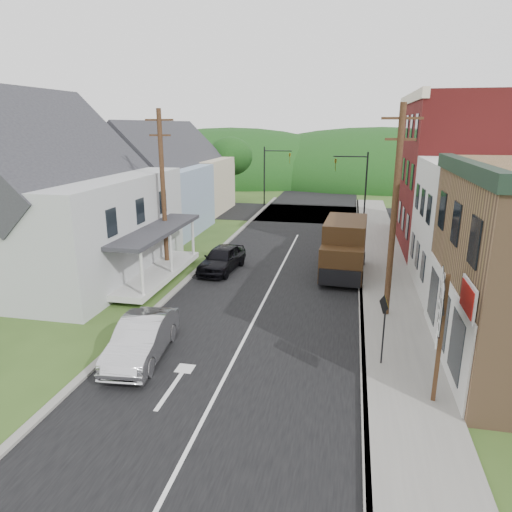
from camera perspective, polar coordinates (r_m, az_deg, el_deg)
The scene contains 24 objects.
ground at distance 18.27m, azimuth -1.49°, elevation -10.43°, with size 120.00×120.00×0.00m, color #2D4719.
road at distance 27.42m, azimuth 3.29°, elevation -1.22°, with size 9.00×90.00×0.02m, color black.
cross_road at distance 43.83m, azimuth 6.62°, elevation 5.29°, with size 60.00×9.00×0.02m, color black.
sidewalk_right at distance 25.32m, azimuth 15.93°, elevation -3.15°, with size 2.80×55.00×0.15m, color slate.
curb_right at distance 25.24m, azimuth 12.88°, elevation -2.99°, with size 0.20×55.00×0.15m, color slate.
curb_left at distance 26.61m, azimuth -7.32°, elevation -1.74°, with size 0.30×55.00×0.12m, color slate.
storefront_white at distance 25.06m, azimuth 28.97°, elevation 2.78°, with size 8.00×7.00×6.50m, color silver.
storefront_red at distance 33.89m, azimuth 24.86°, elevation 9.31°, with size 8.00×12.00×10.00m, color maroon.
house_gray at distance 27.28m, azimuth -23.93°, elevation 6.47°, with size 10.20×12.24×8.35m.
house_blue at distance 36.34m, azimuth -12.49°, elevation 8.69°, with size 7.14×8.16×7.28m.
house_cream at distance 44.82m, azimuth -8.38°, elevation 10.24°, with size 7.14×8.16×7.28m.
utility_pole_right at distance 19.80m, azimuth 16.89°, elevation 5.22°, with size 1.60×0.26×9.00m.
utility_pole_left at distance 26.25m, azimuth -11.54°, elevation 8.13°, with size 1.60×0.26×9.00m.
traffic_signal_right at distance 39.65m, azimuth 12.60°, elevation 9.37°, with size 2.87×0.20×6.00m.
traffic_signal_left at distance 47.30m, azimuth 1.90°, elevation 10.78°, with size 2.87×0.20×6.00m.
tree_left_b at distance 34.94m, azimuth -25.16°, elevation 9.25°, with size 4.80×4.80×6.94m.
tree_left_c at distance 42.58m, azimuth -21.11°, elevation 12.09°, with size 5.80×5.80×8.41m.
tree_left_d at distance 49.68m, azimuth -3.26°, elevation 12.33°, with size 4.80×4.80×6.94m.
forested_ridge at distance 71.47m, azimuth 8.76°, elevation 9.40°, with size 90.00×30.00×16.00m, color #12340F.
silver_sedan at distance 17.16m, azimuth -14.08°, elevation -10.05°, with size 1.56×4.47×1.47m, color #B9B8BE.
dark_sedan at distance 26.26m, azimuth -4.27°, elevation -0.35°, with size 1.73×4.31×1.47m, color black.
delivery_van at distance 25.79m, azimuth 10.97°, elevation 0.97°, with size 2.50×5.58×3.07m.
route_sign_cluster at distance 14.25m, azimuth 22.06°, elevation -7.51°, with size 0.43×2.27×4.00m.
warning_sign at distance 16.23m, azimuth 15.69°, elevation -7.72°, with size 0.27×0.66×2.54m.
Camera 1 is at (3.79, -15.90, 8.17)m, focal length 32.00 mm.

